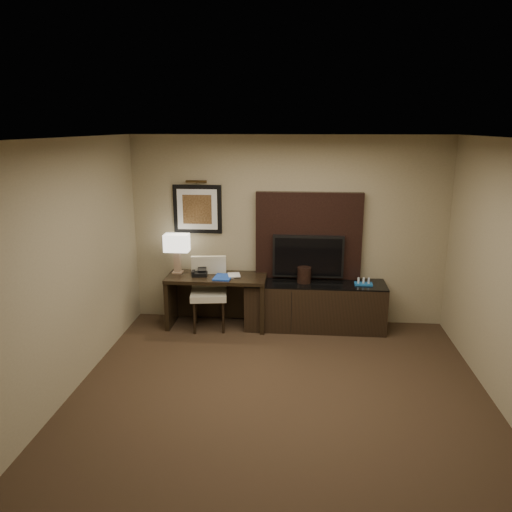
# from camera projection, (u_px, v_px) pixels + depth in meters

# --- Properties ---
(floor) EXTENTS (4.50, 5.00, 0.01)m
(floor) POSITION_uv_depth(u_px,v_px,m) (278.00, 410.00, 5.09)
(floor) COLOR #2E2015
(floor) RESTS_ON ground
(ceiling) EXTENTS (4.50, 5.00, 0.01)m
(ceiling) POSITION_uv_depth(u_px,v_px,m) (282.00, 139.00, 4.41)
(ceiling) COLOR silver
(ceiling) RESTS_ON wall_back
(wall_back) EXTENTS (4.50, 0.01, 2.70)m
(wall_back) POSITION_uv_depth(u_px,v_px,m) (288.00, 231.00, 7.16)
(wall_back) COLOR gray
(wall_back) RESTS_ON floor
(wall_front) EXTENTS (4.50, 0.01, 2.70)m
(wall_front) POSITION_uv_depth(u_px,v_px,m) (257.00, 447.00, 2.34)
(wall_front) COLOR gray
(wall_front) RESTS_ON floor
(wall_left) EXTENTS (0.01, 5.00, 2.70)m
(wall_left) POSITION_uv_depth(u_px,v_px,m) (54.00, 278.00, 4.95)
(wall_left) COLOR gray
(wall_left) RESTS_ON floor
(desk) EXTENTS (1.41, 0.61, 0.75)m
(desk) POSITION_uv_depth(u_px,v_px,m) (217.00, 301.00, 7.15)
(desk) COLOR black
(desk) RESTS_ON floor
(credenza) EXTENTS (1.97, 0.55, 0.68)m
(credenza) POSITION_uv_depth(u_px,v_px,m) (315.00, 305.00, 7.09)
(credenza) COLOR black
(credenza) RESTS_ON floor
(tv_wall_panel) EXTENTS (1.50, 0.12, 1.30)m
(tv_wall_panel) POSITION_uv_depth(u_px,v_px,m) (308.00, 238.00, 7.10)
(tv_wall_panel) COLOR black
(tv_wall_panel) RESTS_ON wall_back
(tv) EXTENTS (1.00, 0.08, 0.60)m
(tv) POSITION_uv_depth(u_px,v_px,m) (308.00, 256.00, 7.06)
(tv) COLOR black
(tv) RESTS_ON tv_wall_panel
(artwork) EXTENTS (0.70, 0.04, 0.70)m
(artwork) POSITION_uv_depth(u_px,v_px,m) (198.00, 209.00, 7.18)
(artwork) COLOR black
(artwork) RESTS_ON wall_back
(picture_light) EXTENTS (0.04, 0.04, 0.30)m
(picture_light) POSITION_uv_depth(u_px,v_px,m) (196.00, 182.00, 7.04)
(picture_light) COLOR #3F2C14
(picture_light) RESTS_ON wall_back
(desk_chair) EXTENTS (0.58, 0.64, 1.04)m
(desk_chair) POSITION_uv_depth(u_px,v_px,m) (209.00, 294.00, 7.03)
(desk_chair) COLOR beige
(desk_chair) RESTS_ON floor
(table_lamp) EXTENTS (0.37, 0.23, 0.57)m
(table_lamp) POSITION_uv_depth(u_px,v_px,m) (177.00, 254.00, 7.14)
(table_lamp) COLOR #96785D
(table_lamp) RESTS_ON desk
(desk_phone) EXTENTS (0.23, 0.21, 0.11)m
(desk_phone) POSITION_uv_depth(u_px,v_px,m) (200.00, 272.00, 7.07)
(desk_phone) COLOR black
(desk_phone) RESTS_ON desk
(blue_folder) EXTENTS (0.26, 0.33, 0.02)m
(blue_folder) POSITION_uv_depth(u_px,v_px,m) (223.00, 277.00, 6.97)
(blue_folder) COLOR #193EA3
(blue_folder) RESTS_ON desk
(book) EXTENTS (0.17, 0.06, 0.23)m
(book) POSITION_uv_depth(u_px,v_px,m) (228.00, 268.00, 7.02)
(book) COLOR tan
(book) RESTS_ON desk
(ice_bucket) EXTENTS (0.25, 0.25, 0.22)m
(ice_bucket) POSITION_uv_depth(u_px,v_px,m) (304.00, 275.00, 6.99)
(ice_bucket) COLOR black
(ice_bucket) RESTS_ON credenza
(minibar_tray) EXTENTS (0.25, 0.16, 0.09)m
(minibar_tray) POSITION_uv_depth(u_px,v_px,m) (364.00, 282.00, 6.91)
(minibar_tray) COLOR #185BA0
(minibar_tray) RESTS_ON credenza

